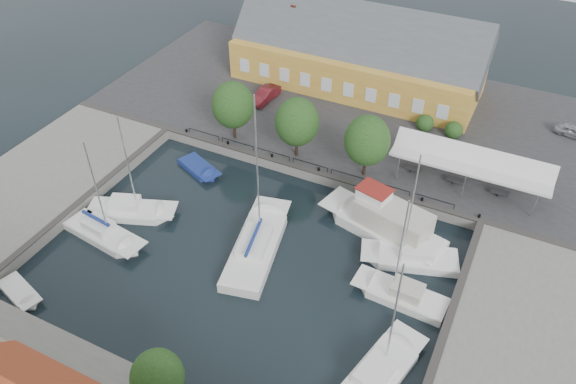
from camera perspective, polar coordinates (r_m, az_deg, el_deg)
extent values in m
plane|color=black|center=(47.21, -3.22, -5.58)|extent=(140.00, 140.00, 0.00)
cube|color=#2D2D30|center=(63.58, 6.83, 8.11)|extent=(56.00, 26.00, 1.00)
cube|color=slate|center=(57.59, -23.84, 0.82)|extent=(12.00, 24.00, 1.00)
cube|color=slate|center=(42.68, 23.26, -15.68)|extent=(12.00, 24.00, 1.00)
cube|color=#383533|center=(53.43, 2.03, 2.28)|extent=(56.00, 0.60, 0.12)
cube|color=#383533|center=(53.55, -19.82, -0.37)|extent=(0.60, 24.00, 0.12)
cube|color=#383533|center=(41.96, 15.78, -13.09)|extent=(0.60, 24.00, 0.12)
cylinder|color=black|center=(59.51, -10.27, 6.11)|extent=(0.24, 0.24, 0.40)
cylinder|color=black|center=(57.06, -6.11, 4.96)|extent=(0.24, 0.24, 0.40)
cylinder|color=black|center=(54.97, -1.64, 3.68)|extent=(0.24, 0.24, 0.40)
cylinder|color=black|center=(53.26, 3.15, 2.29)|extent=(0.24, 0.24, 0.40)
cylinder|color=black|center=(51.98, 8.20, 0.79)|extent=(0.24, 0.24, 0.40)
cylinder|color=black|center=(51.15, 13.46, -0.77)|extent=(0.24, 0.24, 0.40)
cylinder|color=black|center=(50.81, 18.84, -2.36)|extent=(0.24, 0.24, 0.40)
cube|color=#C88930|center=(66.94, 6.94, 12.52)|extent=(28.00, 10.00, 4.50)
cube|color=#474C51|center=(65.44, 7.18, 15.25)|extent=(28.56, 7.60, 7.60)
cube|color=#C88930|center=(75.55, 1.22, 15.65)|extent=(6.00, 6.00, 3.50)
cube|color=brown|center=(67.49, 0.63, 18.02)|extent=(0.60, 0.60, 1.20)
cube|color=white|center=(52.50, 18.13, 2.87)|extent=(14.00, 4.00, 0.25)
cylinder|color=silver|center=(52.52, 11.14, 2.45)|extent=(0.10, 0.10, 2.70)
cylinder|color=silver|center=(55.39, 12.25, 4.46)|extent=(0.10, 0.10, 2.70)
cylinder|color=silver|center=(51.83, 17.43, 0.62)|extent=(0.10, 0.10, 2.70)
cylinder|color=silver|center=(54.74, 18.23, 2.75)|extent=(0.10, 0.10, 2.70)
cylinder|color=silver|center=(51.83, 23.80, -1.25)|extent=(0.10, 0.10, 2.70)
cylinder|color=silver|center=(54.74, 24.26, 0.98)|extent=(0.10, 0.10, 2.70)
cylinder|color=black|center=(57.57, -5.46, 6.37)|extent=(0.30, 0.30, 2.10)
ellipsoid|color=#183F16|center=(56.07, -5.63, 8.79)|extent=(4.20, 4.20, 4.83)
cylinder|color=black|center=(54.76, 0.89, 4.63)|extent=(0.30, 0.30, 2.10)
ellipsoid|color=#183F16|center=(53.19, 0.92, 7.13)|extent=(4.20, 4.20, 4.83)
cylinder|color=black|center=(52.75, 7.78, 2.67)|extent=(0.30, 0.30, 2.10)
ellipsoid|color=#183F16|center=(51.11, 8.05, 5.21)|extent=(4.20, 4.20, 4.83)
imported|color=#A3A6AB|center=(64.78, 26.94, 5.53)|extent=(3.70, 2.00, 1.20)
imported|color=maroon|center=(63.90, -2.33, 9.83)|extent=(1.98, 4.56, 1.46)
cube|color=white|center=(46.38, -3.43, -6.37)|extent=(5.08, 9.30, 1.50)
cube|color=white|center=(46.55, -3.08, -4.75)|extent=(5.32, 10.99, 0.08)
cube|color=white|center=(45.64, -3.41, -5.09)|extent=(2.94, 3.91, 0.90)
cylinder|color=silver|center=(42.73, -3.13, 2.15)|extent=(0.12, 0.12, 13.20)
cube|color=navy|center=(44.96, -3.53, -4.60)|extent=(1.14, 4.35, 0.22)
cube|color=white|center=(48.72, 10.33, -4.40)|extent=(9.68, 5.56, 1.80)
cube|color=white|center=(48.46, 9.33, -3.01)|extent=(11.41, 5.88, 0.08)
cube|color=beige|center=(47.37, 10.61, -2.66)|extent=(6.79, 4.36, 2.20)
cube|color=white|center=(47.19, 8.72, -0.33)|extent=(2.89, 2.44, 1.20)
cube|color=maroon|center=(46.78, 8.79, 0.28)|extent=(3.14, 2.60, 0.10)
cube|color=white|center=(47.09, 13.00, -6.90)|extent=(6.85, 4.46, 1.30)
cube|color=white|center=(46.51, 12.15, -6.24)|extent=(8.03, 4.73, 0.08)
cube|color=white|center=(46.26, 13.01, -5.91)|extent=(2.97, 2.50, 0.90)
cylinder|color=silver|center=(43.14, 12.40, -1.63)|extent=(0.12, 0.12, 9.91)
cube|color=white|center=(44.16, 11.99, -10.74)|extent=(6.00, 2.76, 1.30)
cube|color=white|center=(43.74, 11.20, -9.84)|extent=(7.17, 2.72, 0.08)
cube|color=beige|center=(43.32, 12.01, -9.70)|extent=(2.44, 1.79, 0.90)
cylinder|color=silver|center=(40.65, 11.39, -5.61)|extent=(0.12, 0.12, 8.81)
cube|color=white|center=(39.56, 8.54, -18.74)|extent=(4.40, 7.46, 1.30)
cube|color=white|center=(39.41, 9.37, -17.35)|extent=(4.63, 8.79, 0.08)
cube|color=white|center=(38.68, 8.86, -17.67)|extent=(2.51, 3.17, 0.90)
cylinder|color=silver|center=(35.79, 10.67, -12.53)|extent=(0.12, 0.12, 9.77)
cube|color=white|center=(52.19, -16.21, -2.09)|extent=(6.94, 4.72, 1.30)
cube|color=white|center=(51.48, -15.51, -1.58)|extent=(8.10, 5.08, 0.08)
cube|color=white|center=(51.40, -16.27, -1.14)|extent=(3.03, 2.57, 0.90)
cylinder|color=silver|center=(48.44, -15.93, 2.60)|extent=(0.12, 0.12, 9.54)
cube|color=white|center=(50.71, -18.51, -4.13)|extent=(6.67, 3.25, 1.30)
cube|color=white|center=(49.75, -18.07, -3.93)|extent=(7.93, 3.32, 0.08)
cube|color=white|center=(49.86, -18.66, -3.25)|extent=(2.76, 1.98, 0.90)
cylinder|color=silver|center=(46.48, -18.81, 0.02)|extent=(0.12, 0.12, 9.42)
cube|color=navy|center=(49.48, -18.96, -2.54)|extent=(3.21, 0.63, 0.22)
cube|color=white|center=(48.44, -25.70, -9.14)|extent=(3.84, 2.59, 0.90)
cube|color=white|center=(47.79, -25.63, -9.04)|extent=(4.49, 2.73, 0.08)
cube|color=navy|center=(56.04, -9.20, 2.45)|extent=(4.52, 3.45, 0.80)
cube|color=navy|center=(55.42, -8.96, 2.57)|extent=(5.24, 3.70, 0.08)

